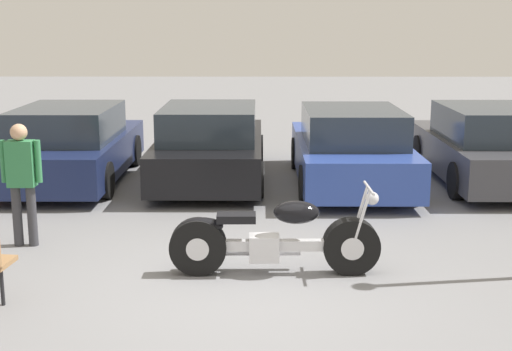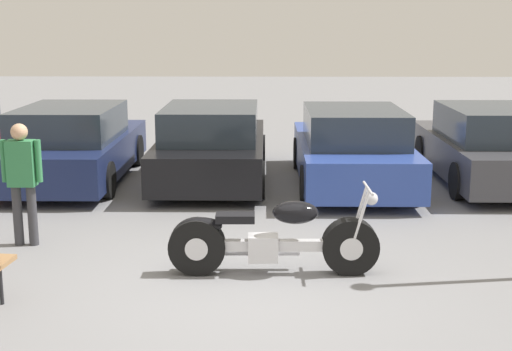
{
  "view_description": "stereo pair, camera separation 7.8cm",
  "coord_description": "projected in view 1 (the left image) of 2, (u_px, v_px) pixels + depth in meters",
  "views": [
    {
      "loc": [
        0.14,
        -7.27,
        2.84
      ],
      "look_at": [
        0.09,
        1.86,
        0.85
      ],
      "focal_mm": 50.0,
      "sensor_mm": 36.0,
      "label": 1
    },
    {
      "loc": [
        0.22,
        -7.27,
        2.84
      ],
      "look_at": [
        0.09,
        1.86,
        0.85
      ],
      "focal_mm": 50.0,
      "sensor_mm": 36.0,
      "label": 2
    }
  ],
  "objects": [
    {
      "name": "ground_plane",
      "position": [
        246.0,
        289.0,
        7.7
      ],
      "size": [
        60.0,
        60.0,
        0.0
      ],
      "primitive_type": "plane",
      "color": "slate"
    },
    {
      "name": "motorcycle",
      "position": [
        272.0,
        240.0,
        8.09
      ],
      "size": [
        2.4,
        0.62,
        1.02
      ],
      "color": "black",
      "rests_on": "ground_plane"
    },
    {
      "name": "parked_car_navy",
      "position": [
        72.0,
        146.0,
        12.74
      ],
      "size": [
        1.91,
        4.38,
        1.37
      ],
      "color": "#19234C",
      "rests_on": "ground_plane"
    },
    {
      "name": "parked_car_black",
      "position": [
        210.0,
        146.0,
        12.79
      ],
      "size": [
        1.91,
        4.38,
        1.37
      ],
      "color": "black",
      "rests_on": "ground_plane"
    },
    {
      "name": "parked_car_blue",
      "position": [
        350.0,
        149.0,
        12.45
      ],
      "size": [
        1.91,
        4.38,
        1.37
      ],
      "color": "#2D479E",
      "rests_on": "ground_plane"
    },
    {
      "name": "parked_car_dark_grey",
      "position": [
        487.0,
        146.0,
        12.71
      ],
      "size": [
        1.91,
        4.38,
        1.37
      ],
      "color": "#3D3D42",
      "rests_on": "ground_plane"
    },
    {
      "name": "person_standing",
      "position": [
        22.0,
        175.0,
        9.0
      ],
      "size": [
        0.52,
        0.21,
        1.58
      ],
      "color": "#38383D",
      "rests_on": "ground_plane"
    }
  ]
}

